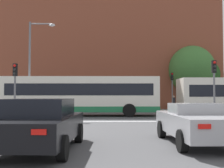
% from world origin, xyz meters
% --- Properties ---
extents(stop_line_strip, '(9.75, 0.30, 0.01)m').
position_xyz_m(stop_line_strip, '(0.00, 15.33, 0.00)').
color(stop_line_strip, silver).
rests_on(stop_line_strip, ground_plane).
extents(far_pavement, '(70.84, 2.50, 0.01)m').
position_xyz_m(far_pavement, '(0.00, 29.58, 0.01)').
color(far_pavement, '#A09B91').
rests_on(far_pavement, ground_plane).
extents(brick_civic_building, '(32.05, 14.32, 24.18)m').
position_xyz_m(brick_civic_building, '(-2.06, 39.19, 8.96)').
color(brick_civic_building, brown).
rests_on(brick_civic_building, ground_plane).
extents(car_saloon_left, '(2.18, 4.56, 1.49)m').
position_xyz_m(car_saloon_left, '(-2.53, 6.16, 0.76)').
color(car_saloon_left, black).
rests_on(car_saloon_left, ground_plane).
extents(car_roadster_right, '(2.08, 4.57, 1.33)m').
position_xyz_m(car_roadster_right, '(2.37, 7.23, 0.69)').
color(car_roadster_right, '#9E9EA3').
rests_on(car_roadster_right, ground_plane).
extents(bus_crossing_lead, '(12.20, 2.74, 3.07)m').
position_xyz_m(bus_crossing_lead, '(-2.84, 20.29, 1.65)').
color(bus_crossing_lead, silver).
rests_on(bus_crossing_lead, ground_plane).
extents(traffic_light_near_right, '(0.26, 0.31, 3.84)m').
position_xyz_m(traffic_light_near_right, '(6.11, 15.65, 2.60)').
color(traffic_light_near_right, slate).
rests_on(traffic_light_near_right, ground_plane).
extents(traffic_light_near_left, '(0.26, 0.31, 3.65)m').
position_xyz_m(traffic_light_near_left, '(-6.56, 15.83, 2.48)').
color(traffic_light_near_left, slate).
rests_on(traffic_light_near_left, ground_plane).
extents(traffic_light_far_right, '(0.26, 0.31, 4.16)m').
position_xyz_m(traffic_light_far_right, '(6.38, 28.87, 2.80)').
color(traffic_light_far_right, slate).
rests_on(traffic_light_far_right, ground_plane).
extents(street_lamp_junction, '(2.06, 0.36, 7.41)m').
position_xyz_m(street_lamp_junction, '(-6.47, 19.86, 4.51)').
color(street_lamp_junction, slate).
rests_on(street_lamp_junction, ground_plane).
extents(pedestrian_waiting, '(0.26, 0.42, 1.56)m').
position_xyz_m(pedestrian_waiting, '(4.34, 30.08, 0.90)').
color(pedestrian_waiting, black).
rests_on(pedestrian_waiting, ground_plane).
extents(pedestrian_walking_east, '(0.34, 0.45, 1.79)m').
position_xyz_m(pedestrian_walking_east, '(-5.38, 29.82, 1.06)').
color(pedestrian_walking_east, brown).
rests_on(pedestrian_walking_east, ground_plane).
extents(pedestrian_walking_west, '(0.44, 0.29, 1.63)m').
position_xyz_m(pedestrian_walking_west, '(6.73, 29.83, 0.95)').
color(pedestrian_walking_west, black).
rests_on(pedestrian_walking_west, ground_plane).
extents(tree_by_building, '(5.18, 5.18, 7.03)m').
position_xyz_m(tree_by_building, '(11.60, 34.38, 4.30)').
color(tree_by_building, '#4C3823').
rests_on(tree_by_building, ground_plane).
extents(tree_kerbside, '(5.59, 5.59, 7.71)m').
position_xyz_m(tree_kerbside, '(9.47, 31.92, 4.77)').
color(tree_kerbside, '#4C3823').
rests_on(tree_kerbside, ground_plane).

